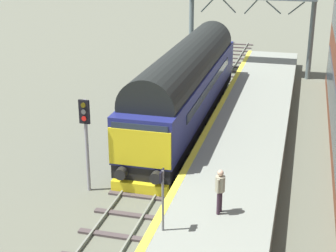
% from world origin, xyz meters
% --- Properties ---
extents(ground_plane, '(140.00, 140.00, 0.00)m').
position_xyz_m(ground_plane, '(0.00, 0.00, 0.00)').
color(ground_plane, '#5F6251').
rests_on(ground_plane, ground).
extents(track_main, '(2.50, 60.00, 0.15)m').
position_xyz_m(track_main, '(0.00, 0.00, 0.06)').
color(track_main, slate).
rests_on(track_main, ground).
extents(station_platform, '(4.00, 44.00, 1.01)m').
position_xyz_m(station_platform, '(3.60, 0.00, 0.50)').
color(station_platform, gray).
rests_on(station_platform, ground).
extents(diesel_locomotive, '(2.74, 17.43, 4.68)m').
position_xyz_m(diesel_locomotive, '(0.00, 5.78, 2.48)').
color(diesel_locomotive, black).
rests_on(diesel_locomotive, ground).
extents(signal_post_near, '(0.44, 0.22, 4.01)m').
position_xyz_m(signal_post_near, '(-2.18, -3.02, 2.60)').
color(signal_post_near, gray).
rests_on(signal_post_near, ground).
extents(platform_number_sign, '(0.10, 0.44, 2.15)m').
position_xyz_m(platform_number_sign, '(2.10, -6.85, 2.42)').
color(platform_number_sign, slate).
rests_on(platform_number_sign, station_platform).
extents(waiting_passenger, '(0.39, 0.50, 1.64)m').
position_xyz_m(waiting_passenger, '(3.71, -5.25, 1.99)').
color(waiting_passenger, '#362430').
rests_on(waiting_passenger, station_platform).
extents(overhead_footbridge, '(9.30, 2.00, 6.24)m').
position_xyz_m(overhead_footbridge, '(2.05, 17.91, 5.56)').
color(overhead_footbridge, slate).
rests_on(overhead_footbridge, ground).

